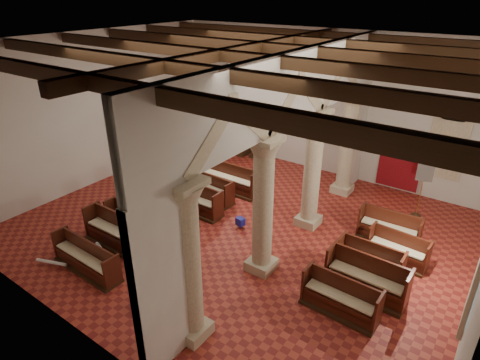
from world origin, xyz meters
name	(u,v)px	position (x,y,z in m)	size (l,w,h in m)	color
floor	(241,227)	(0.00, 0.00, 0.00)	(14.00, 14.00, 0.00)	#9A3121
ceiling	(241,44)	(0.00, 0.00, 6.00)	(14.00, 14.00, 0.00)	#311E10
wall_back	(323,104)	(0.00, 6.00, 3.00)	(14.00, 0.02, 6.00)	silver
wall_front	(68,231)	(0.00, -6.00, 3.00)	(14.00, 0.02, 6.00)	silver
wall_left	(99,109)	(-7.00, 0.00, 3.00)	(0.02, 12.00, 6.00)	silver
ceiling_beams	(241,50)	(0.00, 0.00, 5.82)	(13.80, 11.80, 0.30)	#331D10
arcade	(293,139)	(1.80, 0.00, 3.56)	(0.90, 11.90, 6.00)	beige
window_right_a	(480,275)	(6.98, -1.50, 2.20)	(0.03, 1.00, 2.20)	#387E67
window_back	(447,146)	(5.00, 5.98, 2.20)	(1.00, 0.03, 2.20)	#387E67
pipe_organ	(231,125)	(-4.50, 5.50, 1.37)	(2.10, 0.85, 4.40)	#331D10
lectern	(254,148)	(-3.11, 5.49, 0.48)	(0.56, 0.58, 1.17)	#362411
dossal_curtain	(400,163)	(3.50, 5.92, 1.17)	(1.80, 0.07, 2.17)	maroon
processional_banner	(420,195)	(4.71, 4.31, 0.80)	(0.53, 0.68, 2.39)	#331D10
hymnal_box_a	(140,298)	(0.09, -4.58, 0.25)	(0.30, 0.25, 0.30)	navy
hymnal_box_b	(170,266)	(-0.23, -3.18, 0.25)	(0.29, 0.24, 0.29)	navy
hymnal_box_c	(240,221)	(0.01, -0.04, 0.24)	(0.27, 0.22, 0.27)	#151790
tube_heater_a	(51,262)	(-3.25, -4.99, 0.16)	(0.10, 0.10, 0.99)	silver
tube_heater_b	(103,252)	(-2.44, -3.79, 0.16)	(0.11, 0.11, 1.13)	silver
nave_pew_0	(86,262)	(-2.25, -4.49, 0.32)	(2.48, 0.67, 0.96)	#331D10
nave_pew_1	(125,240)	(-2.16, -3.16, 0.37)	(3.12, 0.77, 1.12)	#331D10
nave_pew_2	(143,231)	(-2.13, -2.45, 0.34)	(3.12, 0.73, 1.03)	#331D10
nave_pew_3	(164,211)	(-2.46, -1.18, 0.34)	(2.70, 0.78, 1.02)	#331D10
nave_pew_4	(184,199)	(-2.48, -0.13, 0.35)	(3.23, 0.74, 1.05)	#331D10
nave_pew_5	(203,189)	(-2.47, 0.94, 0.32)	(2.81, 0.83, 0.98)	#331D10
nave_pew_6	(224,180)	(-2.23, 1.99, 0.36)	(3.09, 0.73, 1.09)	#331D10
aisle_pew_0	(340,302)	(4.34, -1.83, 0.34)	(1.97, 0.73, 1.00)	#331D10
aisle_pew_1	(366,282)	(4.62, -0.80, 0.38)	(2.15, 0.79, 1.13)	#331D10
aisle_pew_2	(369,266)	(4.45, -0.07, 0.36)	(1.80, 0.73, 1.07)	#331D10
aisle_pew_3	(397,253)	(4.90, 1.10, 0.33)	(1.77, 0.75, 0.97)	#331D10
aisle_pew_4	(388,232)	(4.36, 2.06, 0.35)	(1.93, 0.78, 1.05)	#331D10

